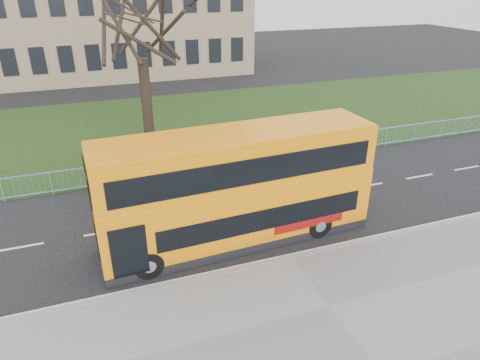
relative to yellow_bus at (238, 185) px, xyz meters
The scene contains 6 objects.
ground 2.61m from the yellow_bus, 16.66° to the right, with size 120.00×120.00×0.00m, color black.
kerb 3.18m from the yellow_bus, 56.30° to the right, with size 80.00×0.20×0.14m, color gray.
grass_verge 14.14m from the yellow_bus, 84.70° to the left, with size 80.00×15.40×0.08m, color #1E3714.
guard_railing 6.57m from the yellow_bus, 78.26° to the left, with size 40.00×0.12×1.10m, color #7BB5DB, non-canonical shape.
bare_tree 10.52m from the yellow_bus, 100.08° to the left, with size 8.51×8.51×12.16m, color black, non-canonical shape.
yellow_bus is the anchor object (origin of this frame).
Camera 1 is at (-5.81, -12.48, 9.04)m, focal length 32.00 mm.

